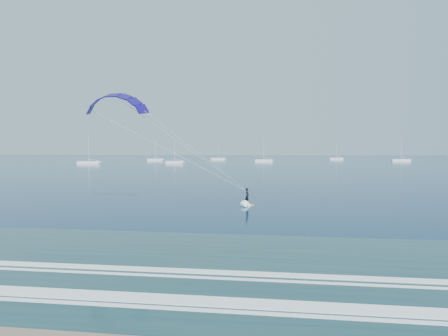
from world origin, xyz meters
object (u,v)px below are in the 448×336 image
sailboat_4 (336,159)px  sailboat_5 (401,160)px  sailboat_0 (89,162)px  kitesurfer_rig (183,145)px  sailboat_2 (218,159)px  sailboat_8 (175,162)px  sailboat_1 (155,160)px  sailboat_3 (264,160)px

sailboat_4 → sailboat_5: size_ratio=0.87×
sailboat_0 → kitesurfer_rig: bearing=-59.5°
kitesurfer_rig → sailboat_2: size_ratio=1.56×
sailboat_0 → sailboat_2: sailboat_0 is taller
sailboat_0 → sailboat_5: 162.52m
sailboat_0 → sailboat_8: bearing=17.2°
sailboat_5 → sailboat_8: size_ratio=1.24×
sailboat_5 → kitesurfer_rig: bearing=-112.2°
sailboat_0 → sailboat_4: sailboat_0 is taller
sailboat_1 → sailboat_4: sailboat_1 is taller
sailboat_1 → sailboat_0: bearing=-105.7°
sailboat_1 → sailboat_8: size_ratio=1.15×
kitesurfer_rig → sailboat_3: (2.14, 168.93, -6.25)m
kitesurfer_rig → sailboat_8: kitesurfer_rig is taller
sailboat_2 → kitesurfer_rig: bearing=-82.3°
sailboat_8 → sailboat_5: bearing=23.2°
sailboat_0 → sailboat_2: 90.53m
sailboat_3 → sailboat_5: size_ratio=0.95×
sailboat_1 → sailboat_4: 114.41m
kitesurfer_rig → sailboat_8: bearing=105.4°
sailboat_8 → sailboat_4: bearing=44.3°
sailboat_2 → sailboat_3: size_ratio=0.96×
sailboat_4 → sailboat_8: (-84.29, -82.33, -0.01)m
sailboat_8 → sailboat_1: bearing=118.8°
kitesurfer_rig → sailboat_5: bearing=67.8°
sailboat_3 → sailboat_4: size_ratio=1.10×
sailboat_5 → sailboat_1: bearing=-176.3°
kitesurfer_rig → sailboat_5: (76.39, 186.84, -6.24)m
sailboat_3 → kitesurfer_rig: bearing=-90.7°
sailboat_3 → sailboat_5: (74.25, 17.92, 0.00)m
sailboat_1 → sailboat_2: sailboat_1 is taller
sailboat_5 → sailboat_3: bearing=-166.4°
sailboat_2 → sailboat_8: size_ratio=1.13×
kitesurfer_rig → sailboat_3: kitesurfer_rig is taller
sailboat_2 → sailboat_0: bearing=-121.1°
kitesurfer_rig → sailboat_2: 205.92m
sailboat_2 → sailboat_3: 46.03m
sailboat_0 → sailboat_3: 87.62m
sailboat_2 → sailboat_5: size_ratio=0.91×
sailboat_0 → sailboat_2: (46.77, 77.51, -0.01)m
sailboat_1 → sailboat_3: 62.76m
sailboat_1 → sailboat_2: size_ratio=1.02×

